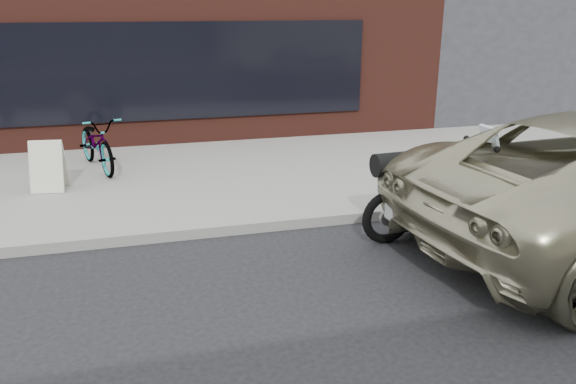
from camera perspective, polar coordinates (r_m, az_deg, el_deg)
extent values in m
cube|color=gray|center=(10.71, -4.13, 2.45)|extent=(44.00, 6.00, 0.15)
cube|color=#4D2119|center=(17.14, -15.69, 15.31)|extent=(14.00, 10.00, 4.50)
cube|color=black|center=(12.17, -15.59, 11.60)|extent=(10.00, 0.08, 2.00)
cube|color=#2C2C31|center=(20.82, 21.06, 17.35)|extent=(10.00, 10.00, 6.00)
torus|color=black|center=(7.56, 10.06, -2.55)|extent=(0.74, 0.17, 0.73)
torus|color=black|center=(8.44, 19.88, -1.14)|extent=(0.74, 0.17, 0.73)
cube|color=#B7B7BC|center=(7.91, 14.97, -1.19)|extent=(0.62, 0.37, 0.41)
cube|color=black|center=(7.96, 17.20, 2.04)|extent=(0.57, 0.39, 0.28)
cube|color=black|center=(7.66, 13.87, 1.54)|extent=(0.62, 0.35, 0.13)
cube|color=black|center=(7.49, 11.35, 0.64)|extent=(0.34, 0.26, 0.15)
cube|color=black|center=(8.11, 19.18, 3.19)|extent=(0.22, 0.28, 0.24)
cube|color=silver|center=(8.10, 19.82, 5.08)|extent=(0.18, 0.34, 0.37)
cylinder|color=black|center=(8.05, 18.81, 3.67)|extent=(0.09, 0.76, 0.03)
cube|color=#B7B7BC|center=(7.39, 10.54, 1.67)|extent=(0.33, 0.35, 0.03)
cube|color=gray|center=(7.26, 11.80, -0.91)|extent=(0.47, 0.23, 0.44)
cylinder|color=black|center=(7.34, 10.61, 2.81)|extent=(0.54, 0.34, 0.31)
cylinder|color=#B7B7BC|center=(7.85, 11.57, -1.67)|extent=(0.61, 0.13, 0.21)
imported|color=gray|center=(10.80, -18.85, 4.77)|extent=(1.24, 2.01, 1.00)
cube|color=silver|center=(9.79, -23.35, 2.34)|extent=(0.54, 0.32, 0.82)
cube|color=silver|center=(9.99, -23.02, 2.69)|extent=(0.54, 0.32, 0.82)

